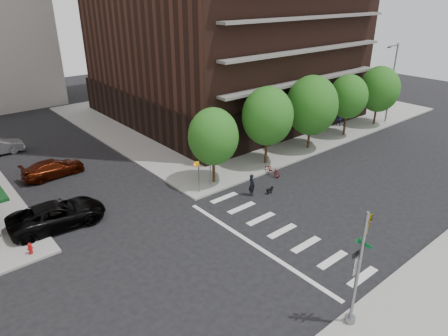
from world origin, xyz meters
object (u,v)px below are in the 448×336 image
Objects in this scene: traffic_signal at (357,278)px; fire_hydrant at (30,248)px; pedestrian_far at (339,119)px; dog_walker at (252,185)px; parked_car_black at (57,215)px; parked_car_maroon at (53,168)px; scooter at (272,170)px.

fire_hydrant is at bearing 123.26° from traffic_signal.
fire_hydrant is 34.84m from pedestrian_far.
dog_walker is at bearing 66.62° from traffic_signal.
pedestrian_far reaches higher than parked_car_black.
pedestrian_far is (32.27, 0.62, 0.12)m from parked_car_black.
parked_car_black is 32.27m from pedestrian_far.
fire_hydrant is 15.68m from dog_walker.
dog_walker reaches higher than parked_car_black.
traffic_signal is 26.36m from parked_car_maroon.
traffic_signal reaches higher than fire_hydrant.
scooter is at bearing -57.12° from dog_walker.
pedestrian_far is at bearing 20.19° from scooter.
fire_hydrant is at bearing -96.85° from pedestrian_far.
parked_car_maroon reaches higher than fire_hydrant.
traffic_signal is 30.72m from pedestrian_far.
fire_hydrant is 0.12× the size of parked_car_black.
dog_walker reaches higher than fire_hydrant.
scooter is 1.07× the size of dog_walker.
pedestrian_far is (34.71, 2.92, 0.42)m from fire_hydrant.
parked_car_black is (-7.58, 17.59, -1.84)m from traffic_signal.
dog_walker is (-3.86, -1.52, 0.39)m from scooter.
scooter is 1.15× the size of pedestrian_far.
pedestrian_far reaches higher than parked_car_maroon.
dog_walker reaches higher than scooter.
traffic_signal reaches higher than dog_walker.
pedestrian_far is at bearing -107.24° from parked_car_maroon.
fire_hydrant is at bearing 137.74° from parked_car_black.
parked_car_black is 8.54m from parked_car_maroon.
parked_car_maroon is at bearing 145.60° from scooter.
parked_car_black is 3.74× the size of pedestrian_far.
traffic_signal is 0.97× the size of parked_car_black.
parked_car_black is 3.48× the size of dog_walker.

